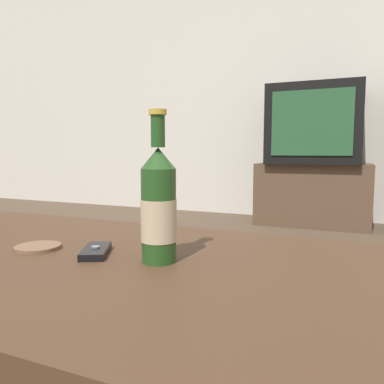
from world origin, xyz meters
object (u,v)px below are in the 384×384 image
object	(u,v)px
tv_stand	(312,194)
cell_phone	(96,251)
television	(315,125)
beer_bottle	(159,206)

from	to	relation	value
tv_stand	cell_phone	size ratio (longest dim) A/B	7.80
television	cell_phone	xyz separation A→B (m)	(-0.17, -2.71, -0.42)
tv_stand	cell_phone	world-z (taller)	tv_stand
tv_stand	television	size ratio (longest dim) A/B	1.25
beer_bottle	tv_stand	bearing A→B (deg)	89.36
tv_stand	television	xyz separation A→B (m)	(-0.00, -0.00, 0.58)
beer_bottle	cell_phone	bearing A→B (deg)	-176.94
tv_stand	television	world-z (taller)	television
beer_bottle	cell_phone	xyz separation A→B (m)	(-0.14, -0.01, -0.10)
cell_phone	television	bearing A→B (deg)	59.59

